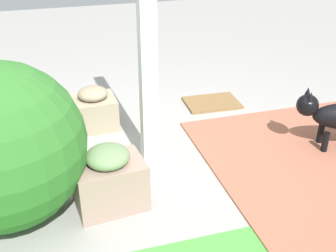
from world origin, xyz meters
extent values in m
plane|color=gray|center=(0.00, 0.00, 0.00)|extent=(12.00, 12.00, 0.00)
cube|color=white|center=(0.16, 0.06, 1.11)|extent=(0.12, 0.12, 2.22)
cube|color=#9D9074|center=(0.51, -0.70, 0.15)|extent=(0.41, 0.38, 0.30)
ellipsoid|color=gray|center=(0.51, -0.70, 0.34)|extent=(0.28, 0.28, 0.12)
cube|color=gray|center=(0.56, 0.51, 0.18)|extent=(0.51, 0.38, 0.35)
ellipsoid|color=#688256|center=(0.56, 0.51, 0.41)|extent=(0.30, 0.30, 0.13)
sphere|color=#2C6926|center=(1.22, 0.42, 0.55)|extent=(1.09, 1.09, 1.09)
cylinder|color=#AD603C|center=(1.14, -0.88, 0.08)|extent=(0.28, 0.28, 0.16)
ellipsoid|color=#4B8033|center=(1.14, -0.88, 0.29)|extent=(0.46, 0.46, 0.27)
sphere|color=black|center=(-1.16, 0.20, 0.41)|extent=(0.18, 0.18, 0.18)
cone|color=black|center=(-1.14, 0.24, 0.51)|extent=(0.05, 0.05, 0.08)
cone|color=black|center=(-1.18, 0.15, 0.51)|extent=(0.05, 0.05, 0.08)
cylinder|color=black|center=(-1.30, 0.33, 0.10)|extent=(0.05, 0.05, 0.19)
cylinder|color=black|center=(-1.35, 0.19, 0.10)|extent=(0.05, 0.05, 0.19)
cube|color=brown|center=(-0.75, -0.85, 0.01)|extent=(0.57, 0.41, 0.03)
camera|label=1|loc=(0.85, 2.89, 1.91)|focal=44.86mm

